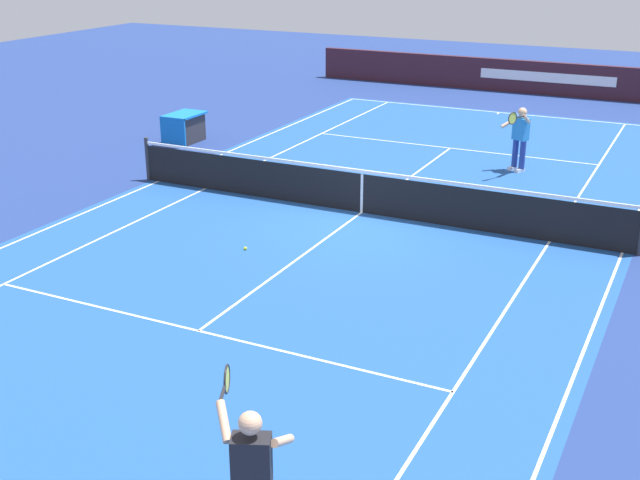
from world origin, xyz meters
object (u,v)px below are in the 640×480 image
tennis_player_far (520,136)px  tennis_ball (245,248)px  tennis_player_near (252,475)px  tennis_net (362,191)px  equipment_cart_tarped (184,128)px

tennis_player_far → tennis_ball: bearing=-23.2°
tennis_player_near → tennis_player_far: 15.12m
tennis_net → tennis_player_far: tennis_player_far is taller
tennis_player_near → equipment_cart_tarped: (-13.85, -10.49, -0.49)m
tennis_net → equipment_cart_tarped: 8.10m
tennis_net → tennis_player_near: bearing=17.6°
tennis_player_far → equipment_cart_tarped: 9.61m
tennis_player_near → tennis_ball: 8.41m
tennis_player_far → tennis_player_near: bearing=3.7°
tennis_ball → tennis_player_far: bearing=156.8°
tennis_player_far → tennis_ball: tennis_player_far is taller
equipment_cart_tarped → tennis_net: bearing=63.4°
tennis_net → tennis_ball: (3.09, -1.14, -0.46)m
equipment_cart_tarped → tennis_player_far: bearing=97.4°
tennis_player_near → tennis_player_far: (-15.09, -0.96, 0.00)m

